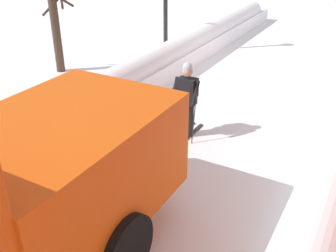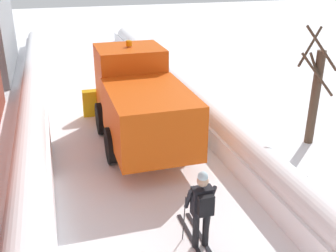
# 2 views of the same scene
# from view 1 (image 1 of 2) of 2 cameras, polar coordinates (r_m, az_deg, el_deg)

# --- Properties ---
(skier) EXTENTS (0.62, 1.80, 1.81)m
(skier) POSITION_cam_1_polar(r_m,az_deg,el_deg) (9.07, 2.76, 4.30)
(skier) COLOR black
(skier) RESTS_ON ground
(bare_tree_near) EXTENTS (1.22, 1.35, 3.76)m
(bare_tree_near) POSITION_cam_1_polar(r_m,az_deg,el_deg) (13.75, -16.03, 14.57)
(bare_tree_near) COLOR #402E23
(bare_tree_near) RESTS_ON ground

